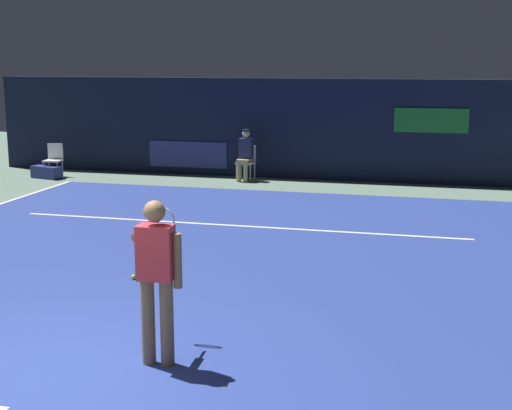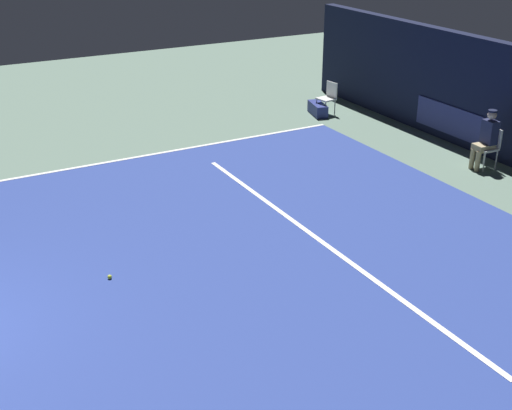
{
  "view_description": "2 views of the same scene",
  "coord_description": "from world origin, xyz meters",
  "px_view_note": "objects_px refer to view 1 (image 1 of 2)",
  "views": [
    {
      "loc": [
        3.72,
        -6.04,
        3.11
      ],
      "look_at": [
        0.83,
        5.17,
        0.77
      ],
      "focal_mm": 51.21,
      "sensor_mm": 36.0,
      "label": 1
    },
    {
      "loc": [
        8.71,
        0.8,
        5.44
      ],
      "look_at": [
        -0.2,
        5.67,
        0.85
      ],
      "focal_mm": 47.66,
      "sensor_mm": 36.0,
      "label": 2
    }
  ],
  "objects_px": {
    "line_judge_on_chair": "(245,154)",
    "equipment_bag": "(46,172)",
    "tennis_ball": "(134,277)",
    "courtside_chair_near": "(54,158)",
    "tennis_player": "(157,272)"
  },
  "relations": [
    {
      "from": "equipment_bag",
      "to": "tennis_player",
      "type": "bearing_deg",
      "value": -40.25
    },
    {
      "from": "courtside_chair_near",
      "to": "equipment_bag",
      "type": "xyz_separation_m",
      "value": [
        -0.08,
        -0.27,
        -0.34
      ]
    },
    {
      "from": "equipment_bag",
      "to": "tennis_ball",
      "type": "bearing_deg",
      "value": -38.29
    },
    {
      "from": "courtside_chair_near",
      "to": "equipment_bag",
      "type": "height_order",
      "value": "courtside_chair_near"
    },
    {
      "from": "tennis_ball",
      "to": "equipment_bag",
      "type": "distance_m",
      "value": 9.77
    },
    {
      "from": "tennis_player",
      "to": "courtside_chair_near",
      "type": "bearing_deg",
      "value": 124.27
    },
    {
      "from": "line_judge_on_chair",
      "to": "courtside_chair_near",
      "type": "bearing_deg",
      "value": -172.44
    },
    {
      "from": "courtside_chair_near",
      "to": "tennis_player",
      "type": "bearing_deg",
      "value": -55.73
    },
    {
      "from": "tennis_player",
      "to": "courtside_chair_near",
      "type": "relative_size",
      "value": 1.97
    },
    {
      "from": "tennis_ball",
      "to": "equipment_bag",
      "type": "relative_size",
      "value": 0.08
    },
    {
      "from": "courtside_chair_near",
      "to": "tennis_ball",
      "type": "height_order",
      "value": "courtside_chair_near"
    },
    {
      "from": "tennis_player",
      "to": "line_judge_on_chair",
      "type": "height_order",
      "value": "tennis_player"
    },
    {
      "from": "tennis_ball",
      "to": "courtside_chair_near",
      "type": "bearing_deg",
      "value": 125.9
    },
    {
      "from": "tennis_player",
      "to": "equipment_bag",
      "type": "xyz_separation_m",
      "value": [
        -7.36,
        10.4,
        -0.83
      ]
    },
    {
      "from": "line_judge_on_chair",
      "to": "equipment_bag",
      "type": "relative_size",
      "value": 1.57
    }
  ]
}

